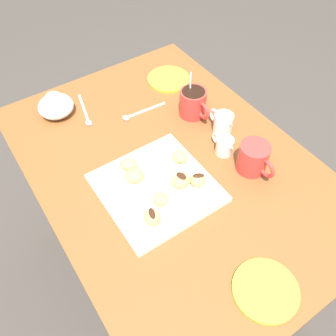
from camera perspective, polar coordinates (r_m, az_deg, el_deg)
The scene contains 22 objects.
ground_plane at distance 1.69m, azimuth 0.33°, elevation -15.85°, with size 8.00×8.00×0.00m, color #423D38.
dining_table at distance 1.16m, azimuth 0.46°, elevation -3.71°, with size 1.07×0.75×0.74m.
pastry_plate_square at distance 0.98m, azimuth -1.88°, elevation -3.24°, with size 0.30×0.30×0.02m, color white.
coffee_mug_red_left at distance 1.17m, azimuth 4.09°, elevation 10.50°, with size 0.13×0.09×0.14m.
coffee_mug_red_right at distance 1.03m, azimuth 13.65°, elevation 1.68°, with size 0.13×0.09×0.09m.
cream_pitcher_white at distance 1.13m, azimuth 8.81°, elevation 7.21°, with size 0.10×0.06×0.07m.
ice_cream_bowl at distance 1.24m, azimuth -17.68°, elevation 9.65°, with size 0.12×0.12×0.09m.
chocolate_sauce_pitcher at distance 1.07m, azimuth 9.05°, elevation 3.68°, with size 0.09×0.05×0.06m.
saucer_lime_left at distance 1.34m, azimuth 0.11°, elevation 14.12°, with size 0.16×0.16×0.01m, color #9EC633.
saucer_lime_right at distance 0.88m, azimuth 15.42°, elevation -18.44°, with size 0.15×0.15×0.01m, color #9EC633.
loose_spoon_near_saucer at distance 1.21m, azimuth -4.74°, elevation 8.82°, with size 0.03×0.16×0.01m.
loose_spoon_by_plate at distance 1.23m, azimuth -13.14°, elevation 8.54°, with size 0.16×0.05×0.01m.
beignet_0 at distance 0.98m, azimuth -5.30°, elevation -1.34°, with size 0.05×0.05×0.03m, color #E5B260.
beignet_1 at distance 0.97m, azimuth 2.13°, elevation -2.01°, with size 0.05×0.06×0.04m, color #E5B260.
chocolate_drizzle_1 at distance 0.95m, azimuth 2.17°, elevation -1.27°, with size 0.03×0.02×0.01m, color #381E11.
beignet_2 at distance 1.03m, azimuth 1.92°, elevation 1.88°, with size 0.05×0.04×0.03m, color #E5B260.
beignet_3 at distance 0.90m, azimuth -2.56°, elevation -7.97°, with size 0.05×0.04×0.04m, color #E5B260.
chocolate_drizzle_3 at distance 0.88m, azimuth -2.61°, elevation -7.31°, with size 0.03×0.01×0.01m, color #381E11.
beignet_4 at distance 0.93m, azimuth -1.25°, elevation -5.07°, with size 0.04×0.04×0.03m, color #E5B260.
beignet_5 at distance 0.97m, azimuth 4.88°, elevation -1.92°, with size 0.04×0.04×0.04m, color #E5B260.
chocolate_drizzle_5 at distance 0.96m, azimuth 4.95°, elevation -1.22°, with size 0.03×0.01×0.01m, color #381E11.
beignet_6 at distance 1.02m, azimuth -6.39°, elevation 0.60°, with size 0.05×0.04×0.03m, color #E5B260.
Camera 1 is at (0.56, -0.39, 1.54)m, focal length 37.83 mm.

